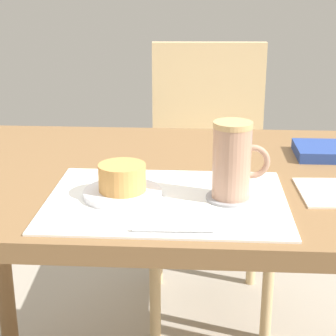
# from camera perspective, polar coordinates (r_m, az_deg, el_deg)

# --- Properties ---
(dining_table) EXTENTS (1.18, 0.70, 0.73)m
(dining_table) POSITION_cam_1_polar(r_m,az_deg,el_deg) (1.20, 1.95, -4.30)
(dining_table) COLOR brown
(dining_table) RESTS_ON ground_plane
(wooden_chair) EXTENTS (0.44, 0.44, 0.91)m
(wooden_chair) POSITION_cam_1_polar(r_m,az_deg,el_deg) (1.91, 4.16, -0.04)
(wooden_chair) COLOR #D1B27F
(wooden_chair) RESTS_ON ground_plane
(placemat) EXTENTS (0.43, 0.32, 0.00)m
(placemat) POSITION_cam_1_polar(r_m,az_deg,el_deg) (1.02, -0.14, -3.29)
(placemat) COLOR white
(placemat) RESTS_ON dining_table
(pastry_plate) EXTENTS (0.14, 0.14, 0.01)m
(pastry_plate) POSITION_cam_1_polar(r_m,az_deg,el_deg) (1.03, -4.63, -2.57)
(pastry_plate) COLOR white
(pastry_plate) RESTS_ON placemat
(pastry) EXTENTS (0.09, 0.09, 0.05)m
(pastry) POSITION_cam_1_polar(r_m,az_deg,el_deg) (1.02, -4.67, -0.96)
(pastry) COLOR tan
(pastry) RESTS_ON pastry_plate
(coffee_coaster) EXTENTS (0.09, 0.09, 0.00)m
(coffee_coaster) POSITION_cam_1_polar(r_m,az_deg,el_deg) (1.02, 6.35, -3.02)
(coffee_coaster) COLOR #99999E
(coffee_coaster) RESTS_ON placemat
(coffee_mug) EXTENTS (0.10, 0.07, 0.14)m
(coffee_mug) POSITION_cam_1_polar(r_m,az_deg,el_deg) (1.00, 6.63, 0.81)
(coffee_mug) COLOR tan
(coffee_mug) RESTS_ON coffee_coaster
(teaspoon) EXTENTS (0.13, 0.01, 0.01)m
(teaspoon) POSITION_cam_1_polar(r_m,az_deg,el_deg) (0.89, 0.50, -6.25)
(teaspoon) COLOR silver
(teaspoon) RESTS_ON placemat
(small_book) EXTENTS (0.18, 0.12, 0.02)m
(small_book) POSITION_cam_1_polar(r_m,az_deg,el_deg) (1.32, 16.67, 1.64)
(small_book) COLOR navy
(small_book) RESTS_ON dining_table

